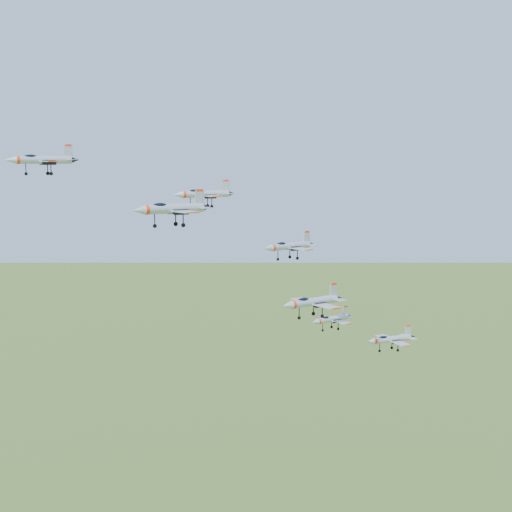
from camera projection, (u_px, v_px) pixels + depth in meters
name	position (u px, v px, depth m)	size (l,w,h in m)	color
jet_lead	(42.00, 160.00, 123.94)	(12.87, 10.81, 3.45)	#AFB4BD
jet_left_high	(204.00, 194.00, 126.77)	(11.76, 9.74, 3.14)	#AFB4BD
jet_right_high	(172.00, 209.00, 103.50)	(12.73, 10.78, 3.44)	#AFB4BD
jet_left_low	(289.00, 246.00, 133.01)	(11.99, 10.22, 3.27)	#AFB4BD
jet_right_low	(312.00, 302.00, 118.77)	(12.71, 10.78, 3.44)	#AFB4BD
jet_trail	(390.00, 339.00, 134.54)	(10.97, 9.07, 2.93)	#AFB4BD
jet_extra	(331.00, 319.00, 149.30)	(10.94, 9.33, 2.99)	#AFB4BD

